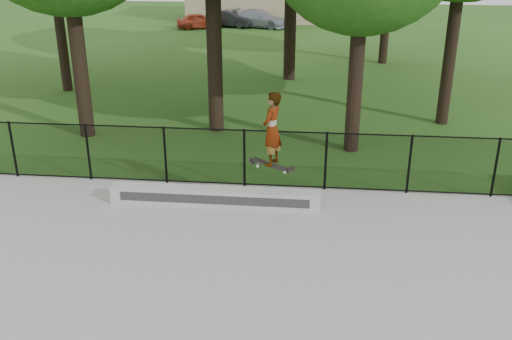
{
  "coord_description": "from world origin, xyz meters",
  "views": [
    {
      "loc": [
        1.66,
        -7.14,
        5.86
      ],
      "look_at": [
        0.47,
        4.2,
        1.2
      ],
      "focal_mm": 40.0,
      "sensor_mm": 36.0,
      "label": 1
    }
  ],
  "objects_px": {
    "car_c": "(259,19)",
    "skater_airborne": "(272,130)",
    "grind_ledge": "(215,197)",
    "car_a": "(199,21)",
    "car_b": "(230,19)"
  },
  "relations": [
    {
      "from": "grind_ledge",
      "to": "skater_airborne",
      "type": "xyz_separation_m",
      "value": [
        1.32,
        -0.17,
        1.73
      ]
    },
    {
      "from": "car_b",
      "to": "skater_airborne",
      "type": "relative_size",
      "value": 1.68
    },
    {
      "from": "grind_ledge",
      "to": "car_c",
      "type": "height_order",
      "value": "car_c"
    },
    {
      "from": "car_c",
      "to": "skater_airborne",
      "type": "distance_m",
      "value": 29.16
    },
    {
      "from": "car_a",
      "to": "car_b",
      "type": "distance_m",
      "value": 2.25
    },
    {
      "from": "grind_ledge",
      "to": "car_b",
      "type": "xyz_separation_m",
      "value": [
        -3.9,
        28.76,
        0.29
      ]
    },
    {
      "from": "grind_ledge",
      "to": "car_c",
      "type": "xyz_separation_m",
      "value": [
        -1.87,
        28.78,
        0.33
      ]
    },
    {
      "from": "car_a",
      "to": "skater_airborne",
      "type": "distance_m",
      "value": 28.86
    },
    {
      "from": "skater_airborne",
      "to": "car_c",
      "type": "bearing_deg",
      "value": 96.3
    },
    {
      "from": "grind_ledge",
      "to": "car_b",
      "type": "height_order",
      "value": "car_b"
    },
    {
      "from": "grind_ledge",
      "to": "car_c",
      "type": "relative_size",
      "value": 1.28
    },
    {
      "from": "grind_ledge",
      "to": "car_b",
      "type": "relative_size",
      "value": 1.59
    },
    {
      "from": "car_a",
      "to": "skater_airborne",
      "type": "bearing_deg",
      "value": 176.26
    },
    {
      "from": "car_c",
      "to": "skater_airborne",
      "type": "xyz_separation_m",
      "value": [
        3.2,
        -28.95,
        1.4
      ]
    },
    {
      "from": "car_c",
      "to": "skater_airborne",
      "type": "relative_size",
      "value": 2.08
    }
  ]
}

